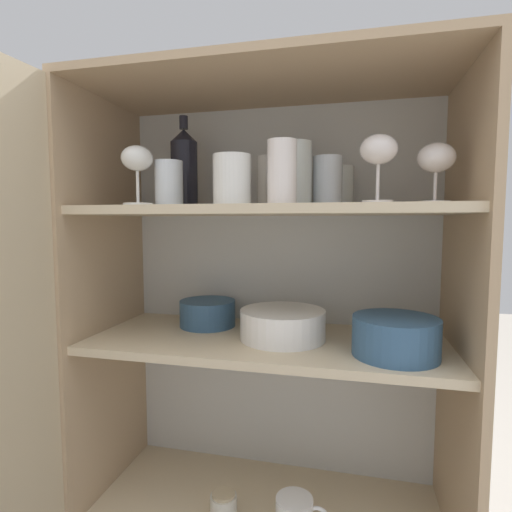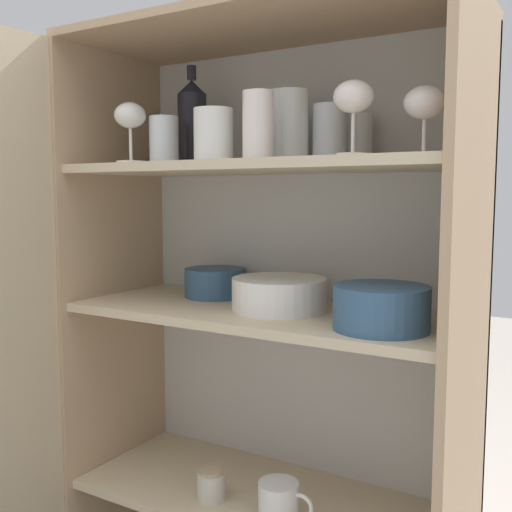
% 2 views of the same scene
% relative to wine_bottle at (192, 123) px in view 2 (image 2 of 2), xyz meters
% --- Properties ---
extents(cupboard_back_panel, '(0.90, 0.02, 1.32)m').
position_rel_wine_bottle_xyz_m(cupboard_back_panel, '(0.24, 0.12, -0.48)').
color(cupboard_back_panel, silver).
rests_on(cupboard_back_panel, ground_plane).
extents(cupboard_side_left, '(0.02, 0.39, 1.32)m').
position_rel_wine_bottle_xyz_m(cupboard_side_left, '(-0.20, -0.07, -0.48)').
color(cupboard_side_left, tan).
rests_on(cupboard_side_left, ground_plane).
extents(cupboard_side_right, '(0.02, 0.39, 1.32)m').
position_rel_wine_bottle_xyz_m(cupboard_side_right, '(0.68, -0.07, -0.48)').
color(cupboard_side_right, tan).
rests_on(cupboard_side_right, ground_plane).
extents(cupboard_top_panel, '(0.90, 0.39, 0.02)m').
position_rel_wine_bottle_xyz_m(cupboard_top_panel, '(0.24, -0.07, 0.18)').
color(cupboard_top_panel, tan).
rests_on(cupboard_top_panel, cupboard_side_left).
extents(shelf_board_lower, '(0.86, 0.35, 0.02)m').
position_rel_wine_bottle_xyz_m(shelf_board_lower, '(0.24, -0.07, -0.87)').
color(shelf_board_lower, beige).
extents(shelf_board_middle, '(0.86, 0.35, 0.02)m').
position_rel_wine_bottle_xyz_m(shelf_board_middle, '(0.24, -0.07, -0.44)').
color(shelf_board_middle, beige).
extents(shelf_board_upper, '(0.86, 0.35, 0.02)m').
position_rel_wine_bottle_xyz_m(shelf_board_upper, '(0.24, -0.07, -0.12)').
color(shelf_board_upper, beige).
extents(tumbler_glass_0, '(0.07, 0.07, 0.12)m').
position_rel_wine_bottle_xyz_m(tumbler_glass_0, '(0.38, -0.03, -0.05)').
color(tumbler_glass_0, white).
rests_on(tumbler_glass_0, shelf_board_upper).
extents(tumbler_glass_1, '(0.06, 0.06, 0.13)m').
position_rel_wine_bottle_xyz_m(tumbler_glass_1, '(0.30, -0.18, -0.04)').
color(tumbler_glass_1, silver).
rests_on(tumbler_glass_1, shelf_board_upper).
extents(tumbler_glass_2, '(0.07, 0.07, 0.13)m').
position_rel_wine_bottle_xyz_m(tumbler_glass_2, '(0.23, 0.02, -0.04)').
color(tumbler_glass_2, white).
rests_on(tumbler_glass_2, shelf_board_upper).
extents(tumbler_glass_3, '(0.07, 0.07, 0.11)m').
position_rel_wine_bottle_xyz_m(tumbler_glass_3, '(0.02, -0.13, -0.05)').
color(tumbler_glass_3, white).
rests_on(tumbler_glass_3, shelf_board_upper).
extents(tumbler_glass_4, '(0.08, 0.08, 0.15)m').
position_rel_wine_bottle_xyz_m(tumbler_glass_4, '(0.31, -0.07, -0.03)').
color(tumbler_glass_4, white).
rests_on(tumbler_glass_4, shelf_board_upper).
extents(tumbler_glass_5, '(0.07, 0.07, 0.11)m').
position_rel_wine_bottle_xyz_m(tumbler_glass_5, '(0.41, 0.05, -0.05)').
color(tumbler_glass_5, white).
rests_on(tumbler_glass_5, shelf_board_upper).
extents(tumbler_glass_6, '(0.08, 0.08, 0.11)m').
position_rel_wine_bottle_xyz_m(tumbler_glass_6, '(0.19, -0.18, -0.05)').
color(tumbler_glass_6, white).
rests_on(tumbler_glass_6, shelf_board_upper).
extents(wine_glass_0, '(0.07, 0.07, 0.14)m').
position_rel_wine_bottle_xyz_m(wine_glass_0, '(0.49, -0.17, -0.01)').
color(wine_glass_0, silver).
rests_on(wine_glass_0, shelf_board_upper).
extents(wine_glass_1, '(0.07, 0.07, 0.12)m').
position_rel_wine_bottle_xyz_m(wine_glass_1, '(0.60, -0.12, -0.02)').
color(wine_glass_1, silver).
rests_on(wine_glass_1, shelf_board_upper).
extents(wine_glass_2, '(0.07, 0.07, 0.13)m').
position_rel_wine_bottle_xyz_m(wine_glass_2, '(-0.03, -0.18, -0.01)').
color(wine_glass_2, white).
rests_on(wine_glass_2, shelf_board_upper).
extents(wine_bottle, '(0.07, 0.07, 0.24)m').
position_rel_wine_bottle_xyz_m(wine_bottle, '(0.00, 0.00, 0.00)').
color(wine_bottle, black).
rests_on(wine_bottle, shelf_board_upper).
extents(plate_stack_white, '(0.21, 0.21, 0.07)m').
position_rel_wine_bottle_xyz_m(plate_stack_white, '(0.28, -0.06, -0.39)').
color(plate_stack_white, white).
rests_on(plate_stack_white, shelf_board_middle).
extents(mixing_bowl_large, '(0.18, 0.18, 0.08)m').
position_rel_wine_bottle_xyz_m(mixing_bowl_large, '(0.53, -0.13, -0.38)').
color(mixing_bowl_large, '#33567A').
rests_on(mixing_bowl_large, shelf_board_middle).
extents(serving_bowl_small, '(0.15, 0.15, 0.07)m').
position_rel_wine_bottle_xyz_m(serving_bowl_small, '(0.06, 0.01, -0.39)').
color(serving_bowl_small, '#33567A').
rests_on(serving_bowl_small, shelf_board_middle).
extents(coffee_mug_primary, '(0.12, 0.09, 0.08)m').
position_rel_wine_bottle_xyz_m(coffee_mug_primary, '(0.32, -0.14, -0.82)').
color(coffee_mug_primary, white).
rests_on(coffee_mug_primary, shelf_board_lower).
extents(storage_jar, '(0.06, 0.06, 0.07)m').
position_rel_wine_bottle_xyz_m(storage_jar, '(0.15, -0.14, -0.83)').
color(storage_jar, beige).
rests_on(storage_jar, shelf_board_lower).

